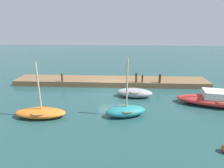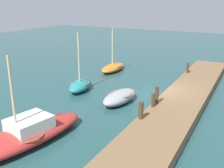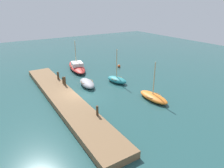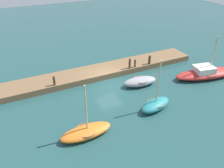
{
  "view_description": "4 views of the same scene",
  "coord_description": "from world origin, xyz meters",
  "px_view_note": "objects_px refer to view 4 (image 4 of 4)",
  "views": [
    {
      "loc": [
        -1.13,
        18.78,
        6.75
      ],
      "look_at": [
        -0.31,
        1.88,
        1.19
      ],
      "focal_mm": 29.7,
      "sensor_mm": 36.0,
      "label": 1
    },
    {
      "loc": [
        -17.87,
        -5.55,
        6.8
      ],
      "look_at": [
        -0.6,
        3.69,
        0.59
      ],
      "focal_mm": 43.05,
      "sensor_mm": 36.0,
      "label": 2
    },
    {
      "loc": [
        18.98,
        -7.69,
        9.77
      ],
      "look_at": [
        0.43,
        3.98,
        0.89
      ],
      "focal_mm": 32.01,
      "sensor_mm": 36.0,
      "label": 3
    },
    {
      "loc": [
        8.66,
        18.51,
        11.65
      ],
      "look_at": [
        0.75,
        2.36,
        1.1
      ],
      "focal_mm": 36.66,
      "sensor_mm": 36.0,
      "label": 4
    }
  ],
  "objects_px": {
    "mooring_post_mid_west": "(135,63)",
    "rowboat_grey": "(140,81)",
    "rowboat_teal": "(156,104)",
    "mooring_post_mid_east": "(130,64)",
    "rowboat_orange": "(86,132)",
    "mooring_post_east": "(54,81)",
    "mooring_post_west": "(150,60)",
    "sailboat_red": "(206,73)"
  },
  "relations": [
    {
      "from": "rowboat_orange",
      "to": "mooring_post_mid_east",
      "type": "bearing_deg",
      "value": -138.07
    },
    {
      "from": "rowboat_teal",
      "to": "mooring_post_mid_west",
      "type": "height_order",
      "value": "rowboat_teal"
    },
    {
      "from": "mooring_post_mid_east",
      "to": "mooring_post_east",
      "type": "bearing_deg",
      "value": 0.0
    },
    {
      "from": "rowboat_orange",
      "to": "mooring_post_mid_east",
      "type": "distance_m",
      "value": 10.52
    },
    {
      "from": "mooring_post_mid_west",
      "to": "rowboat_grey",
      "type": "bearing_deg",
      "value": 69.5
    },
    {
      "from": "rowboat_teal",
      "to": "mooring_post_mid_east",
      "type": "height_order",
      "value": "rowboat_teal"
    },
    {
      "from": "mooring_post_west",
      "to": "mooring_post_mid_west",
      "type": "height_order",
      "value": "mooring_post_west"
    },
    {
      "from": "rowboat_orange",
      "to": "mooring_post_mid_west",
      "type": "xyz_separation_m",
      "value": [
        -8.36,
        -7.14,
        0.66
      ]
    },
    {
      "from": "rowboat_teal",
      "to": "mooring_post_mid_east",
      "type": "bearing_deg",
      "value": -114.57
    },
    {
      "from": "rowboat_grey",
      "to": "rowboat_orange",
      "type": "xyz_separation_m",
      "value": [
        7.34,
        4.42,
        -0.05
      ]
    },
    {
      "from": "rowboat_teal",
      "to": "mooring_post_mid_west",
      "type": "distance_m",
      "value": 6.93
    },
    {
      "from": "rowboat_teal",
      "to": "mooring_post_mid_east",
      "type": "distance_m",
      "value": 6.79
    },
    {
      "from": "rowboat_grey",
      "to": "mooring_post_east",
      "type": "height_order",
      "value": "mooring_post_east"
    },
    {
      "from": "mooring_post_west",
      "to": "mooring_post_east",
      "type": "relative_size",
      "value": 1.06
    },
    {
      "from": "sailboat_red",
      "to": "mooring_post_mid_west",
      "type": "relative_size",
      "value": 8.57
    },
    {
      "from": "mooring_post_mid_west",
      "to": "mooring_post_east",
      "type": "height_order",
      "value": "mooring_post_east"
    },
    {
      "from": "rowboat_grey",
      "to": "rowboat_teal",
      "type": "relative_size",
      "value": 0.79
    },
    {
      "from": "mooring_post_mid_west",
      "to": "mooring_post_east",
      "type": "xyz_separation_m",
      "value": [
        8.84,
        0.0,
        0.03
      ]
    },
    {
      "from": "sailboat_red",
      "to": "mooring_post_west",
      "type": "distance_m",
      "value": 6.09
    },
    {
      "from": "rowboat_orange",
      "to": "mooring_post_east",
      "type": "height_order",
      "value": "rowboat_orange"
    },
    {
      "from": "rowboat_grey",
      "to": "mooring_post_mid_east",
      "type": "xyz_separation_m",
      "value": [
        -0.35,
        -2.72,
        0.72
      ]
    },
    {
      "from": "sailboat_red",
      "to": "mooring_post_mid_west",
      "type": "distance_m",
      "value": 7.52
    },
    {
      "from": "rowboat_grey",
      "to": "mooring_post_east",
      "type": "distance_m",
      "value": 8.31
    },
    {
      "from": "mooring_post_mid_west",
      "to": "sailboat_red",
      "type": "bearing_deg",
      "value": 144.46
    },
    {
      "from": "rowboat_teal",
      "to": "sailboat_red",
      "type": "height_order",
      "value": "sailboat_red"
    },
    {
      "from": "rowboat_grey",
      "to": "mooring_post_mid_east",
      "type": "height_order",
      "value": "mooring_post_mid_east"
    },
    {
      "from": "mooring_post_west",
      "to": "mooring_post_mid_east",
      "type": "height_order",
      "value": "mooring_post_mid_east"
    },
    {
      "from": "rowboat_orange",
      "to": "mooring_post_mid_east",
      "type": "xyz_separation_m",
      "value": [
        -7.69,
        -7.14,
        0.77
      ]
    },
    {
      "from": "rowboat_grey",
      "to": "mooring_post_west",
      "type": "distance_m",
      "value": 4.03
    },
    {
      "from": "rowboat_orange",
      "to": "sailboat_red",
      "type": "distance_m",
      "value": 14.72
    },
    {
      "from": "rowboat_orange",
      "to": "mooring_post_mid_east",
      "type": "relative_size",
      "value": 3.89
    },
    {
      "from": "rowboat_grey",
      "to": "mooring_post_east",
      "type": "relative_size",
      "value": 3.85
    },
    {
      "from": "sailboat_red",
      "to": "mooring_post_mid_west",
      "type": "xyz_separation_m",
      "value": [
        6.1,
        -4.36,
        0.53
      ]
    },
    {
      "from": "mooring_post_west",
      "to": "mooring_post_mid_east",
      "type": "xyz_separation_m",
      "value": [
        2.55,
        0.0,
        0.06
      ]
    },
    {
      "from": "rowboat_orange",
      "to": "mooring_post_mid_east",
      "type": "height_order",
      "value": "rowboat_orange"
    },
    {
      "from": "sailboat_red",
      "to": "mooring_post_east",
      "type": "distance_m",
      "value": 15.57
    },
    {
      "from": "rowboat_orange",
      "to": "mooring_post_east",
      "type": "bearing_deg",
      "value": -87.07
    },
    {
      "from": "rowboat_grey",
      "to": "mooring_post_east",
      "type": "bearing_deg",
      "value": -13.38
    },
    {
      "from": "mooring_post_west",
      "to": "mooring_post_east",
      "type": "bearing_deg",
      "value": 0.0
    },
    {
      "from": "rowboat_orange",
      "to": "mooring_post_mid_west",
      "type": "relative_size",
      "value": 4.95
    },
    {
      "from": "rowboat_grey",
      "to": "sailboat_red",
      "type": "height_order",
      "value": "sailboat_red"
    },
    {
      "from": "rowboat_orange",
      "to": "mooring_post_mid_west",
      "type": "distance_m",
      "value": 11.01
    }
  ]
}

